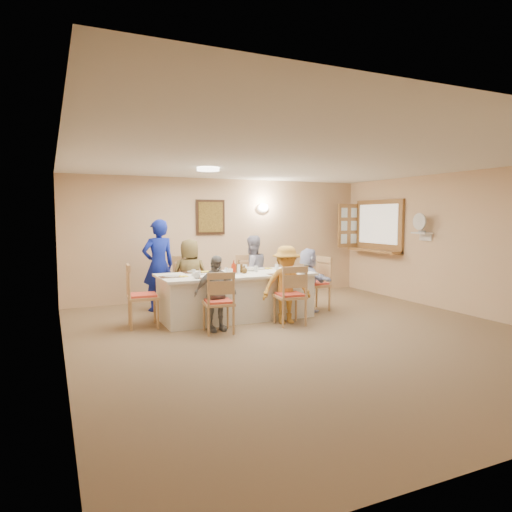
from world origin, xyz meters
name	(u,v)px	position (x,y,z in m)	size (l,w,h in m)	color
ground	(309,335)	(0.00, 0.00, 0.00)	(7.00, 7.00, 0.00)	olive
room_walls	(310,231)	(0.00, 0.00, 1.51)	(7.00, 7.00, 7.00)	#DCAF84
wall_picture	(210,217)	(-0.30, 3.46, 1.70)	(0.62, 0.05, 0.72)	#311B11
wall_sconce	(263,208)	(0.90, 3.44, 1.90)	(0.26, 0.09, 0.18)	white
ceiling_light	(208,169)	(-1.00, 1.50, 2.47)	(0.36, 0.36, 0.05)	white
serving_hatch	(379,226)	(3.21, 2.40, 1.50)	(0.06, 1.50, 1.15)	olive
hatch_sill	(374,250)	(3.09, 2.40, 0.97)	(0.30, 1.50, 0.05)	olive
shutter_door	(348,226)	(2.95, 3.16, 1.50)	(0.55, 0.04, 1.00)	olive
fan_shelf	(422,233)	(3.13, 1.05, 1.40)	(0.22, 0.36, 0.03)	white
desk_fan	(421,225)	(3.10, 1.05, 1.55)	(0.30, 0.30, 0.28)	#A5A5A8
dining_table	(236,296)	(-0.53, 1.51, 0.38)	(2.59, 1.09, 0.76)	white
chair_back_left	(188,284)	(-1.13, 2.31, 0.51)	(0.49, 0.49, 1.01)	tan
chair_back_right	(249,281)	(0.07, 2.31, 0.49)	(0.47, 0.47, 0.98)	tan
chair_front_left	(218,301)	(-1.13, 0.71, 0.46)	(0.45, 0.45, 0.93)	tan
chair_front_right	(290,295)	(0.07, 0.71, 0.48)	(0.46, 0.46, 0.96)	tan
chair_left_end	(143,295)	(-2.08, 1.51, 0.50)	(0.48, 0.48, 1.00)	tan
chair_right_end	(314,283)	(1.02, 1.51, 0.49)	(0.47, 0.47, 0.99)	tan
diner_back_left	(190,276)	(-1.13, 2.19, 0.66)	(0.67, 0.46, 1.32)	brown
diner_back_right	(252,272)	(0.07, 2.19, 0.68)	(0.72, 0.59, 1.36)	gray
diner_front_left	(216,293)	(-1.13, 0.83, 0.57)	(0.68, 0.32, 1.14)	gray
diner_front_right	(286,285)	(0.07, 0.83, 0.62)	(0.87, 0.58, 1.25)	gold
diner_right_end	(308,280)	(0.89, 1.51, 0.57)	(0.35, 1.06, 1.14)	silver
caregiver	(158,265)	(-1.58, 2.66, 0.83)	(0.67, 0.50, 1.66)	#102096
placemat_fl	(210,278)	(-1.13, 1.09, 0.76)	(0.35, 0.26, 0.01)	#472B19
plate_fl	(210,278)	(-1.13, 1.09, 0.77)	(0.24, 0.24, 0.02)	white
napkin_fl	(222,278)	(-0.95, 1.04, 0.77)	(0.14, 0.14, 0.01)	yellow
placemat_fr	(279,274)	(0.07, 1.09, 0.76)	(0.35, 0.26, 0.01)	#472B19
plate_fr	(279,274)	(0.07, 1.09, 0.77)	(0.23, 0.23, 0.01)	white
napkin_fr	(290,274)	(0.25, 1.04, 0.77)	(0.14, 0.14, 0.01)	yellow
placemat_bl	(194,272)	(-1.13, 1.93, 0.76)	(0.37, 0.28, 0.01)	#472B19
plate_bl	(194,272)	(-1.13, 1.93, 0.77)	(0.23, 0.23, 0.01)	white
napkin_bl	(205,272)	(-0.95, 1.88, 0.77)	(0.15, 0.15, 0.01)	yellow
placemat_br	(258,269)	(0.07, 1.93, 0.76)	(0.34, 0.25, 0.01)	#472B19
plate_br	(258,268)	(0.07, 1.93, 0.77)	(0.26, 0.26, 0.02)	white
napkin_br	(268,268)	(0.25, 1.88, 0.77)	(0.13, 0.13, 0.01)	yellow
placemat_le	(171,277)	(-1.63, 1.51, 0.76)	(0.36, 0.27, 0.01)	#472B19
plate_le	(171,276)	(-1.63, 1.51, 0.77)	(0.25, 0.25, 0.02)	white
napkin_le	(183,276)	(-1.45, 1.46, 0.77)	(0.13, 0.13, 0.01)	yellow
placemat_re	(294,270)	(0.59, 1.51, 0.76)	(0.36, 0.27, 0.01)	#472B19
plate_re	(294,269)	(0.59, 1.51, 0.77)	(0.25, 0.25, 0.02)	white
napkin_re	(304,269)	(0.77, 1.46, 0.77)	(0.15, 0.15, 0.01)	yellow
teacup_a	(197,276)	(-1.31, 1.16, 0.81)	(0.14, 0.14, 0.09)	white
teacup_b	(245,267)	(-0.15, 2.00, 0.80)	(0.11, 0.11, 0.08)	white
bowl_a	(226,275)	(-0.79, 1.25, 0.78)	(0.23, 0.23, 0.05)	white
bowl_b	(251,269)	(-0.15, 1.73, 0.79)	(0.24, 0.24, 0.06)	white
condiment_ketchup	(234,267)	(-0.57, 1.50, 0.87)	(0.09, 0.09, 0.22)	#B0290F
condiment_brown	(239,266)	(-0.44, 1.58, 0.87)	(0.11, 0.11, 0.21)	#543A16
condiment_malt	(244,269)	(-0.39, 1.46, 0.83)	(0.13, 0.13, 0.14)	#543A16
drinking_glass	(226,270)	(-0.68, 1.56, 0.82)	(0.06, 0.06, 0.09)	silver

